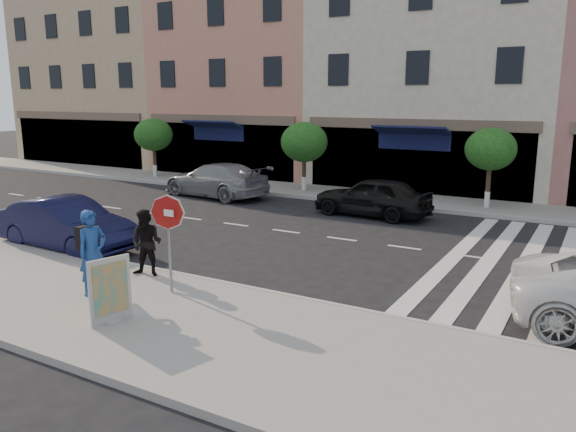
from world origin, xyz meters
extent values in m
plane|color=black|center=(0.00, 0.00, 0.00)|extent=(120.00, 120.00, 0.00)
cube|color=gray|center=(0.00, -3.75, 0.07)|extent=(60.00, 4.50, 0.15)
cube|color=gray|center=(0.00, 11.00, 0.07)|extent=(60.00, 3.00, 0.15)
cube|color=tan|center=(-22.00, 17.00, 6.00)|extent=(12.00, 9.00, 12.00)
cube|color=tan|center=(-11.00, 17.00, 7.00)|extent=(10.00, 9.00, 14.00)
cube|color=beige|center=(-0.50, 17.00, 5.50)|extent=(11.00, 9.00, 11.00)
cylinder|color=#473323|center=(-14.00, 10.80, 0.98)|extent=(0.18, 0.18, 1.65)
cylinder|color=silver|center=(-14.00, 10.80, 0.45)|extent=(0.20, 0.20, 0.60)
ellipsoid|color=#144615|center=(-14.00, 10.80, 2.35)|extent=(2.00, 2.00, 1.70)
cylinder|color=#473323|center=(-5.00, 10.80, 0.95)|extent=(0.18, 0.18, 1.60)
cylinder|color=silver|center=(-5.00, 10.80, 0.45)|extent=(0.20, 0.20, 0.60)
ellipsoid|color=#144615|center=(-5.00, 10.80, 2.32)|extent=(2.10, 2.10, 1.79)
cylinder|color=#473323|center=(3.00, 10.80, 1.00)|extent=(0.18, 0.18, 1.71)
cylinder|color=silver|center=(3.00, 10.80, 0.45)|extent=(0.20, 0.20, 0.60)
ellipsoid|color=#144615|center=(3.00, 10.80, 2.38)|extent=(1.90, 1.90, 1.62)
cylinder|color=gray|center=(-1.06, -2.60, 1.13)|extent=(0.06, 0.06, 1.95)
cylinder|color=white|center=(-1.06, -2.61, 1.92)|extent=(0.76, 0.04, 0.76)
cylinder|color=#9E1411|center=(-1.06, -2.63, 1.92)|extent=(0.71, 0.05, 0.71)
cube|color=white|center=(-1.06, -2.66, 1.92)|extent=(0.40, 0.03, 0.14)
imported|color=navy|center=(-2.39, -3.52, 1.07)|extent=(0.52, 0.72, 1.85)
imported|color=black|center=(-2.32, -2.00, 0.95)|extent=(0.91, 0.80, 1.59)
cube|color=beige|center=(-0.89, -4.46, 0.17)|extent=(0.36, 0.36, 0.04)
cube|color=beige|center=(-0.89, -4.46, 0.78)|extent=(0.28, 0.81, 1.27)
cube|color=#D88C3F|center=(-0.85, -4.47, 0.83)|extent=(0.20, 0.66, 0.97)
imported|color=black|center=(-6.38, -1.00, 0.73)|extent=(4.50, 1.68, 1.47)
imported|color=gray|center=(-7.94, 8.09, 0.74)|extent=(5.37, 2.76, 1.49)
imported|color=black|center=(-0.46, 7.65, 0.73)|extent=(4.40, 2.02, 1.46)
camera|label=1|loc=(6.94, -11.41, 4.33)|focal=35.00mm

